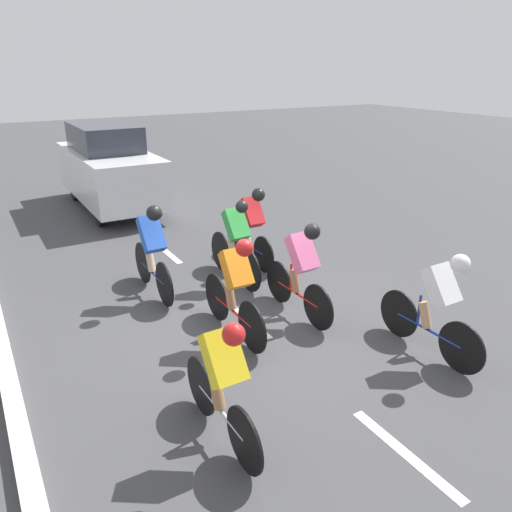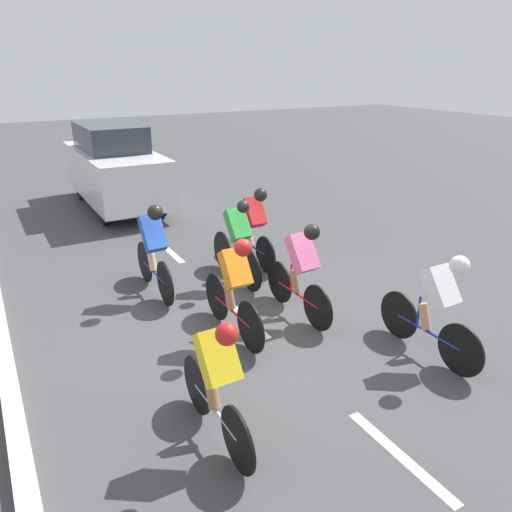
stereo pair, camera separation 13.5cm
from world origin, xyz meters
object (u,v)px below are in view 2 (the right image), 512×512
(cyclist_pink, at_px, (301,267))
(cyclist_yellow, at_px, (217,377))
(cyclist_orange, at_px, (235,285))
(cyclist_blue, at_px, (154,247))
(cyclist_green, at_px, (237,239))
(cyclist_red, at_px, (254,223))
(support_car, at_px, (115,167))
(cyclist_white, at_px, (437,302))

(cyclist_pink, xyz_separation_m, cyclist_yellow, (2.18, 1.80, -0.04))
(cyclist_orange, height_order, cyclist_blue, cyclist_blue)
(cyclist_blue, distance_m, cyclist_pink, 2.40)
(cyclist_green, bearing_deg, cyclist_yellow, 60.01)
(cyclist_blue, height_order, cyclist_yellow, cyclist_blue)
(cyclist_red, bearing_deg, cyclist_yellow, 56.79)
(cyclist_orange, relative_size, cyclist_pink, 1.03)
(cyclist_red, bearing_deg, cyclist_pink, 79.02)
(cyclist_orange, bearing_deg, cyclist_red, -124.47)
(cyclist_yellow, bearing_deg, cyclist_pink, -140.38)
(cyclist_orange, relative_size, cyclist_yellow, 1.08)
(cyclist_red, relative_size, support_car, 0.39)
(cyclist_blue, distance_m, support_car, 5.68)
(cyclist_orange, relative_size, cyclist_white, 1.03)
(cyclist_blue, bearing_deg, cyclist_white, 124.83)
(cyclist_green, distance_m, support_car, 5.82)
(cyclist_orange, bearing_deg, cyclist_green, -118.21)
(cyclist_white, height_order, cyclist_red, cyclist_red)
(support_car, bearing_deg, cyclist_red, 102.61)
(cyclist_orange, bearing_deg, cyclist_pink, -178.04)
(cyclist_orange, distance_m, cyclist_yellow, 2.07)
(cyclist_yellow, bearing_deg, cyclist_red, -123.21)
(cyclist_green, xyz_separation_m, cyclist_red, (-0.63, -0.55, 0.03))
(cyclist_orange, bearing_deg, support_car, -92.62)
(cyclist_white, xyz_separation_m, support_car, (1.60, -9.13, 0.28))
(cyclist_red, xyz_separation_m, support_car, (1.17, -5.24, 0.26))
(cyclist_white, height_order, cyclist_yellow, cyclist_white)
(cyclist_pink, relative_size, support_car, 0.38)
(cyclist_yellow, relative_size, cyclist_red, 0.94)
(cyclist_white, bearing_deg, cyclist_red, -83.70)
(cyclist_red, bearing_deg, cyclist_blue, 10.46)
(cyclist_white, xyz_separation_m, cyclist_yellow, (3.03, 0.07, -0.02))
(cyclist_green, bearing_deg, support_car, -84.61)
(cyclist_white, bearing_deg, cyclist_blue, -55.17)
(cyclist_yellow, height_order, cyclist_red, cyclist_red)
(cyclist_white, bearing_deg, cyclist_orange, -41.10)
(cyclist_green, height_order, cyclist_white, cyclist_green)
(cyclist_yellow, height_order, support_car, support_car)
(cyclist_red, distance_m, support_car, 5.37)
(cyclist_blue, height_order, cyclist_pink, cyclist_blue)
(cyclist_orange, relative_size, cyclist_green, 0.99)
(cyclist_pink, bearing_deg, cyclist_yellow, 39.62)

